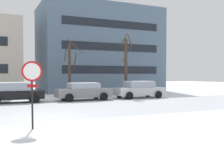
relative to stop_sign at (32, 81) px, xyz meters
The scene contains 9 objects.
ground_plane 3.00m from the stop_sign, 69.42° to the left, with size 120.00×120.00×0.00m, color white.
road_surface 5.75m from the stop_sign, 81.12° to the left, with size 80.00×8.31×0.00m.
stop_sign is the anchor object (origin of this frame).
parked_car_black 10.56m from the stop_sign, 88.61° to the left, with size 4.04×2.02×1.50m.
parked_car_gray 11.59m from the stop_sign, 61.92° to the left, with size 4.36×2.00×1.42m.
parked_car_silver 14.78m from the stop_sign, 43.97° to the left, with size 4.49×2.04×1.51m.
tree_far_right 14.90m from the stop_sign, 68.85° to the left, with size 1.80×1.75×5.24m.
tree_far_mid 15.75m from the stop_sign, 49.45° to the left, with size 1.01×1.02×5.99m.
building_far_right 25.33m from the stop_sign, 62.31° to the left, with size 14.99×8.52×10.66m.
Camera 1 is at (-2.33, -12.70, 2.03)m, focal length 43.31 mm.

